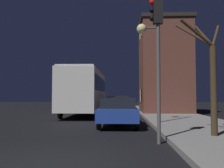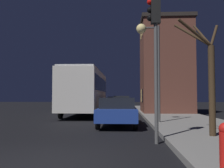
{
  "view_description": "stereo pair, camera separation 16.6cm",
  "coord_description": "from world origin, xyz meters",
  "px_view_note": "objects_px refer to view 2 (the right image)",
  "views": [
    {
      "loc": [
        1.69,
        -5.56,
        1.51
      ],
      "look_at": [
        1.09,
        9.76,
        2.27
      ],
      "focal_mm": 40.0,
      "sensor_mm": 36.0,
      "label": 1
    },
    {
      "loc": [
        1.85,
        -5.55,
        1.51
      ],
      "look_at": [
        1.09,
        9.76,
        2.27
      ],
      "focal_mm": 40.0,
      "sensor_mm": 36.0,
      "label": 2
    }
  ],
  "objects_px": {
    "traffic_light": "(155,38)",
    "car_near_lane": "(117,111)",
    "bare_tree": "(209,77)",
    "car_mid_lane": "(119,105)",
    "streetlamp": "(148,46)",
    "bus": "(86,89)",
    "car_far_lane": "(121,103)"
  },
  "relations": [
    {
      "from": "streetlamp",
      "to": "bare_tree",
      "type": "distance_m",
      "value": 5.14
    },
    {
      "from": "streetlamp",
      "to": "bare_tree",
      "type": "height_order",
      "value": "streetlamp"
    },
    {
      "from": "traffic_light",
      "to": "car_mid_lane",
      "type": "relative_size",
      "value": 1.21
    },
    {
      "from": "car_near_lane",
      "to": "car_far_lane",
      "type": "relative_size",
      "value": 1.01
    },
    {
      "from": "bare_tree",
      "to": "car_far_lane",
      "type": "xyz_separation_m",
      "value": [
        -3.23,
        18.24,
        -1.37
      ]
    },
    {
      "from": "streetlamp",
      "to": "traffic_light",
      "type": "xyz_separation_m",
      "value": [
        -0.28,
        -5.12,
        -0.77
      ]
    },
    {
      "from": "car_mid_lane",
      "to": "streetlamp",
      "type": "bearing_deg",
      "value": -75.84
    },
    {
      "from": "car_near_lane",
      "to": "car_mid_lane",
      "type": "relative_size",
      "value": 1.19
    },
    {
      "from": "streetlamp",
      "to": "bus",
      "type": "bearing_deg",
      "value": 123.5
    },
    {
      "from": "bus",
      "to": "car_far_lane",
      "type": "relative_size",
      "value": 2.09
    },
    {
      "from": "car_near_lane",
      "to": "car_far_lane",
      "type": "height_order",
      "value": "car_far_lane"
    },
    {
      "from": "bare_tree",
      "to": "car_far_lane",
      "type": "height_order",
      "value": "bare_tree"
    },
    {
      "from": "car_far_lane",
      "to": "bare_tree",
      "type": "bearing_deg",
      "value": -79.97
    },
    {
      "from": "car_mid_lane",
      "to": "traffic_light",
      "type": "bearing_deg",
      "value": -83.14
    },
    {
      "from": "bare_tree",
      "to": "car_mid_lane",
      "type": "xyz_separation_m",
      "value": [
        -3.34,
        11.21,
        -1.4
      ]
    },
    {
      "from": "streetlamp",
      "to": "traffic_light",
      "type": "distance_m",
      "value": 5.18
    },
    {
      "from": "car_near_lane",
      "to": "car_mid_lane",
      "type": "xyz_separation_m",
      "value": [
        -0.08,
        7.09,
        0.02
      ]
    },
    {
      "from": "bus",
      "to": "car_mid_lane",
      "type": "relative_size",
      "value": 2.47
    },
    {
      "from": "streetlamp",
      "to": "car_mid_lane",
      "type": "relative_size",
      "value": 1.31
    },
    {
      "from": "traffic_light",
      "to": "car_near_lane",
      "type": "xyz_separation_m",
      "value": [
        -1.35,
        4.79,
        -2.62
      ]
    },
    {
      "from": "bus",
      "to": "car_far_lane",
      "type": "bearing_deg",
      "value": 69.0
    },
    {
      "from": "car_near_lane",
      "to": "bare_tree",
      "type": "bearing_deg",
      "value": -51.61
    },
    {
      "from": "bus",
      "to": "car_far_lane",
      "type": "height_order",
      "value": "bus"
    },
    {
      "from": "traffic_light",
      "to": "bare_tree",
      "type": "xyz_separation_m",
      "value": [
        1.92,
        0.67,
        -1.21
      ]
    },
    {
      "from": "car_mid_lane",
      "to": "car_far_lane",
      "type": "relative_size",
      "value": 0.85
    },
    {
      "from": "bare_tree",
      "to": "car_far_lane",
      "type": "bearing_deg",
      "value": 100.03
    },
    {
      "from": "car_far_lane",
      "to": "streetlamp",
      "type": "bearing_deg",
      "value": -83.43
    },
    {
      "from": "bare_tree",
      "to": "car_near_lane",
      "type": "xyz_separation_m",
      "value": [
        -3.26,
        4.12,
        -1.41
      ]
    },
    {
      "from": "traffic_light",
      "to": "car_near_lane",
      "type": "bearing_deg",
      "value": 105.71
    },
    {
      "from": "streetlamp",
      "to": "car_far_lane",
      "type": "xyz_separation_m",
      "value": [
        -1.59,
        13.8,
        -3.35
      ]
    },
    {
      "from": "traffic_light",
      "to": "car_near_lane",
      "type": "height_order",
      "value": "traffic_light"
    },
    {
      "from": "car_near_lane",
      "to": "bus",
      "type": "bearing_deg",
      "value": 111.58
    }
  ]
}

